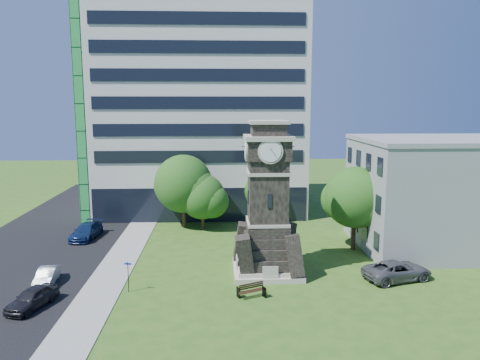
{
  "coord_description": "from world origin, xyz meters",
  "views": [
    {
      "loc": [
        -0.86,
        -34.12,
        13.49
      ],
      "look_at": [
        1.02,
        6.47,
        6.86
      ],
      "focal_mm": 35.0,
      "sensor_mm": 36.0,
      "label": 1
    }
  ],
  "objects_px": {
    "car_street_north": "(86,231)",
    "car_east_lot": "(397,271)",
    "park_bench": "(251,290)",
    "street_sign": "(128,273)",
    "car_street_mid": "(47,276)",
    "clock_tower": "(268,208)",
    "car_street_south": "(32,298)"
  },
  "relations": [
    {
      "from": "car_street_mid",
      "to": "car_street_north",
      "type": "height_order",
      "value": "car_street_north"
    },
    {
      "from": "park_bench",
      "to": "street_sign",
      "type": "height_order",
      "value": "street_sign"
    },
    {
      "from": "park_bench",
      "to": "car_street_north",
      "type": "bearing_deg",
      "value": 111.2
    },
    {
      "from": "car_street_north",
      "to": "street_sign",
      "type": "xyz_separation_m",
      "value": [
        6.86,
        -14.01,
        0.68
      ]
    },
    {
      "from": "car_street_south",
      "to": "clock_tower",
      "type": "bearing_deg",
      "value": 38.53
    },
    {
      "from": "street_sign",
      "to": "car_street_mid",
      "type": "bearing_deg",
      "value": 178.23
    },
    {
      "from": "park_bench",
      "to": "car_street_mid",
      "type": "bearing_deg",
      "value": 143.91
    },
    {
      "from": "car_east_lot",
      "to": "street_sign",
      "type": "bearing_deg",
      "value": 77.65
    },
    {
      "from": "park_bench",
      "to": "car_east_lot",
      "type": "bearing_deg",
      "value": -10.96
    },
    {
      "from": "car_street_north",
      "to": "park_bench",
      "type": "relative_size",
      "value": 2.65
    },
    {
      "from": "street_sign",
      "to": "car_east_lot",
      "type": "bearing_deg",
      "value": 18.04
    },
    {
      "from": "car_street_mid",
      "to": "car_east_lot",
      "type": "height_order",
      "value": "car_east_lot"
    },
    {
      "from": "car_street_north",
      "to": "car_east_lot",
      "type": "height_order",
      "value": "car_east_lot"
    },
    {
      "from": "car_street_mid",
      "to": "street_sign",
      "type": "relative_size",
      "value": 1.61
    },
    {
      "from": "street_sign",
      "to": "park_bench",
      "type": "bearing_deg",
      "value": 5.46
    },
    {
      "from": "car_street_mid",
      "to": "street_sign",
      "type": "bearing_deg",
      "value": -21.41
    },
    {
      "from": "car_street_north",
      "to": "car_east_lot",
      "type": "xyz_separation_m",
      "value": [
        27.2,
        -12.57,
        0.01
      ]
    },
    {
      "from": "car_street_mid",
      "to": "park_bench",
      "type": "bearing_deg",
      "value": -17.29
    },
    {
      "from": "clock_tower",
      "to": "car_street_mid",
      "type": "height_order",
      "value": "clock_tower"
    },
    {
      "from": "clock_tower",
      "to": "car_street_mid",
      "type": "relative_size",
      "value": 3.35
    },
    {
      "from": "car_street_south",
      "to": "street_sign",
      "type": "height_order",
      "value": "street_sign"
    },
    {
      "from": "car_east_lot",
      "to": "street_sign",
      "type": "relative_size",
      "value": 2.38
    },
    {
      "from": "clock_tower",
      "to": "car_street_north",
      "type": "relative_size",
      "value": 2.38
    },
    {
      "from": "car_street_north",
      "to": "car_street_south",
      "type": "bearing_deg",
      "value": -79.69
    },
    {
      "from": "car_east_lot",
      "to": "street_sign",
      "type": "xyz_separation_m",
      "value": [
        -20.34,
        -1.44,
        0.67
      ]
    },
    {
      "from": "car_east_lot",
      "to": "clock_tower",
      "type": "bearing_deg",
      "value": 61.17
    },
    {
      "from": "clock_tower",
      "to": "car_street_north",
      "type": "height_order",
      "value": "clock_tower"
    },
    {
      "from": "clock_tower",
      "to": "car_street_mid",
      "type": "distance_m",
      "value": 17.64
    },
    {
      "from": "clock_tower",
      "to": "car_east_lot",
      "type": "relative_size",
      "value": 2.26
    },
    {
      "from": "street_sign",
      "to": "car_street_south",
      "type": "bearing_deg",
      "value": -143.97
    },
    {
      "from": "park_bench",
      "to": "street_sign",
      "type": "bearing_deg",
      "value": 147.02
    },
    {
      "from": "car_street_mid",
      "to": "street_sign",
      "type": "distance_m",
      "value": 6.78
    }
  ]
}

